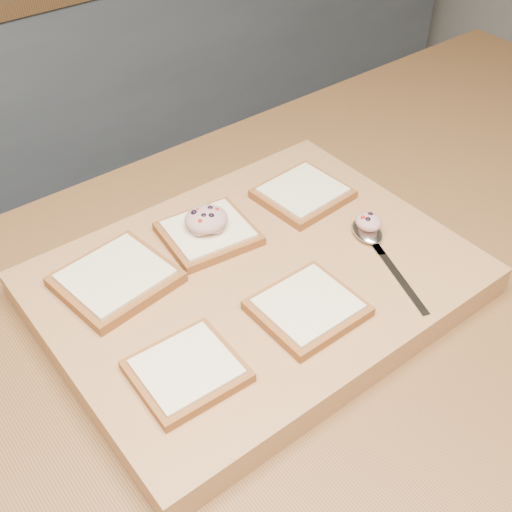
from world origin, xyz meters
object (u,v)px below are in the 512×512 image
(tuna_salad_dollop, at_px, (206,219))
(spoon, at_px, (372,238))
(cutting_board, at_px, (256,283))
(bread_far_center, at_px, (208,233))

(tuna_salad_dollop, distance_m, spoon, 0.22)
(cutting_board, xyz_separation_m, bread_far_center, (-0.01, 0.09, 0.03))
(tuna_salad_dollop, bearing_deg, cutting_board, -84.20)
(cutting_board, relative_size, spoon, 2.80)
(cutting_board, relative_size, bread_far_center, 4.06)
(cutting_board, height_order, spoon, spoon)
(tuna_salad_dollop, bearing_deg, spoon, -40.27)
(spoon, bearing_deg, cutting_board, 163.25)
(bread_far_center, bearing_deg, tuna_salad_dollop, 101.64)
(cutting_board, bearing_deg, bread_far_center, 95.64)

